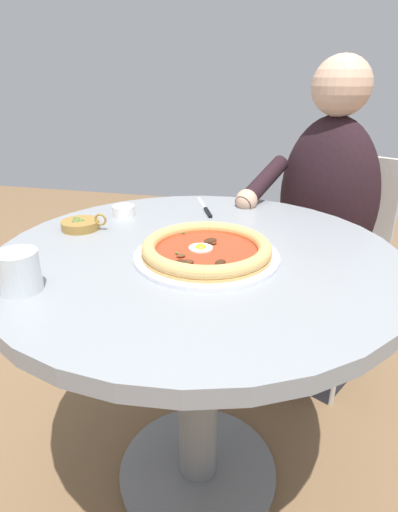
{
  "coord_description": "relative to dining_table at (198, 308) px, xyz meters",
  "views": [
    {
      "loc": [
        0.22,
        -0.88,
        1.13
      ],
      "look_at": [
        0.01,
        -0.03,
        0.75
      ],
      "focal_mm": 28.93,
      "sensor_mm": 36.0,
      "label": 1
    }
  ],
  "objects": [
    {
      "name": "dining_table",
      "position": [
        0.0,
        0.0,
        0.0
      ],
      "size": [
        0.96,
        0.96,
        0.75
      ],
      "color": "gray",
      "rests_on": "ground"
    },
    {
      "name": "diner_person",
      "position": [
        0.32,
        0.59,
        -0.06
      ],
      "size": [
        0.51,
        0.46,
        1.2
      ],
      "color": "#282833",
      "rests_on": "ground"
    },
    {
      "name": "olive_pan",
      "position": [
        -0.34,
        0.07,
        0.17
      ],
      "size": [
        0.13,
        0.1,
        0.05
      ],
      "color": "olive",
      "rests_on": "dining_table"
    },
    {
      "name": "cafe_chair_diner",
      "position": [
        0.39,
        0.71,
        -0.08
      ],
      "size": [
        0.52,
        0.52,
        0.86
      ],
      "color": "beige",
      "rests_on": "ground"
    },
    {
      "name": "steak_knife",
      "position": [
        -0.05,
        0.31,
        0.16
      ],
      "size": [
        0.1,
        0.21,
        0.01
      ],
      "color": "silver",
      "rests_on": "dining_table"
    },
    {
      "name": "water_glass",
      "position": [
        -0.28,
        -0.28,
        0.2
      ],
      "size": [
        0.08,
        0.08,
        0.08
      ],
      "color": "silver",
      "rests_on": "dining_table"
    },
    {
      "name": "pizza_on_plate",
      "position": [
        0.03,
        -0.04,
        0.18
      ],
      "size": [
        0.33,
        0.33,
        0.04
      ],
      "color": "white",
      "rests_on": "dining_table"
    },
    {
      "name": "ramekin_capers",
      "position": [
        -0.27,
        0.2,
        0.18
      ],
      "size": [
        0.07,
        0.07,
        0.03
      ],
      "color": "white",
      "rests_on": "dining_table"
    },
    {
      "name": "ground_plane",
      "position": [
        0.0,
        0.0,
        -0.6
      ],
      "size": [
        6.0,
        6.0,
        0.02
      ],
      "primitive_type": "cube",
      "color": "brown"
    }
  ]
}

